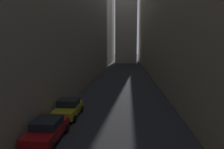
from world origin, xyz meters
The scene contains 5 objects.
ground_plane centered at (0.00, 48.00, 0.00)m, with size 264.00×264.00×0.00m, color #232326.
building_block_left centered at (-10.77, 50.00, 12.99)m, with size 10.54×108.00×25.99m, color gray.
building_block_right centered at (13.48, 50.00, 12.88)m, with size 15.97×108.00×25.76m, color gray.
parked_car_left_third centered at (-4.40, 18.52, 0.77)m, with size 1.98×4.28×1.49m.
parked_car_left_far centered at (-4.40, 23.52, 0.77)m, with size 2.03×4.13×1.55m.
Camera 1 is at (0.82, 5.44, 6.18)m, focal length 34.61 mm.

